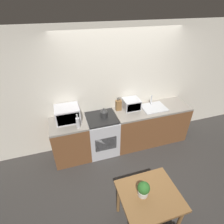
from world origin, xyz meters
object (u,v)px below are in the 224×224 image
bottle (78,123)px  toaster_oven (131,104)px  microwave (67,114)px  kettle (104,113)px  dining_table (149,199)px  stove_range (102,134)px

bottle → toaster_oven: bottle is taller
microwave → toaster_oven: size_ratio=1.33×
microwave → toaster_oven: 1.36m
kettle → dining_table: kettle is taller
stove_range → microwave: bearing=171.6°
stove_range → bottle: size_ratio=3.06×
kettle → microwave: (-0.71, 0.09, 0.06)m
microwave → bottle: (0.16, -0.29, -0.03)m
microwave → toaster_oven: (1.36, 0.04, -0.04)m
stove_range → bottle: bottle is taller
toaster_oven → dining_table: (-0.48, -1.84, -0.39)m
stove_range → microwave: (-0.65, 0.10, 0.60)m
dining_table → microwave: bearing=115.8°
kettle → toaster_oven: size_ratio=0.58×
bottle → toaster_oven: (1.20, 0.33, -0.00)m
kettle → microwave: microwave is taller
stove_range → kettle: (0.05, 0.01, 0.54)m
microwave → dining_table: microwave is taller
kettle → dining_table: bearing=-84.4°
kettle → microwave: bearing=172.8°
microwave → dining_table: bearing=-64.2°
microwave → toaster_oven: microwave is taller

